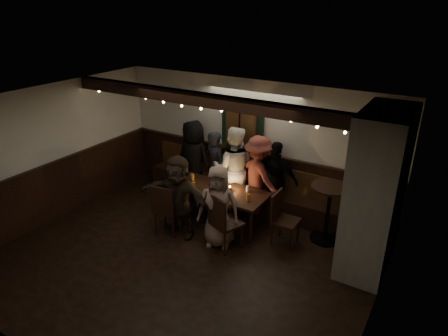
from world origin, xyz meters
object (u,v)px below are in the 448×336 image
Objects in this scene: dining_table at (218,192)px; person_a at (194,159)px; person_c at (234,169)px; person_e at (276,180)px; chair_near_left at (165,207)px; high_top at (329,206)px; person_b at (216,167)px; chair_near_right at (222,220)px; person_g at (218,207)px; chair_end at (281,215)px; person_f at (178,196)px; person_d at (259,176)px.

person_a is at bearing 147.58° from dining_table.
person_e is (0.85, 0.16, -0.10)m from person_c.
chair_near_left is 0.93× the size of high_top.
person_e is (1.32, 0.10, -0.01)m from person_b.
chair_near_left is at bearing -174.22° from chair_near_right.
person_e is (-1.17, 0.33, 0.10)m from high_top.
person_g is (1.44, -1.33, -0.11)m from person_a.
person_a is (-2.35, 0.69, 0.32)m from chair_end.
dining_table is 1.28× the size of person_g.
person_f is at bearing -156.68° from chair_end.
person_b is 0.48m from person_c.
dining_table is at bearing 149.78° from person_b.
high_top is 2.66m from person_f.
person_a is at bearing -24.76° from person_c.
person_b reaches higher than high_top.
high_top is 0.62× the size of person_a.
person_e is at bearing 50.71° from person_f.
person_a is 1.15× the size of person_g.
chair_near_left is 1.03× the size of chair_end.
chair_end is at bearing -144.20° from high_top.
person_c is (0.55, 1.51, 0.32)m from chair_near_left.
person_d is (0.50, 0.70, 0.19)m from dining_table.
chair_near_right is 0.63× the size of person_d.
chair_near_right is 0.69× the size of person_g.
chair_end is at bearing -1.79° from dining_table.
person_a reaches higher than person_f.
chair_near_right is at bearing 89.42° from person_c.
person_g is at bearing 110.36° from person_d.
person_b is at bearing 93.30° from person_f.
person_f is (-0.36, -0.77, 0.15)m from dining_table.
person_d is 1.70m from person_f.
chair_near_right reaches higher than dining_table.
chair_end is at bearing 119.68° from person_e.
person_f is at bearing 53.17° from person_c.
chair_near_right is 2.15m from person_a.
dining_table is 2.05m from high_top.
chair_end is 0.84m from high_top.
person_f reaches higher than chair_end.
person_g is (0.99, 0.22, 0.19)m from chair_near_left.
chair_near_left is 2.19m from person_e.
person_a is at bearing 26.96° from person_b.
person_b is at bearing -172.91° from person_a.
person_a is at bearing 116.78° from person_g.
chair_near_left is at bearing -152.54° from high_top.
person_b is 0.96× the size of person_d.
dining_table is 1.15m from person_e.
person_a reaches higher than chair_near_left.
dining_table is at bearing -167.41° from high_top.
chair_end is 0.61× the size of person_b.
person_b is (0.54, 0.03, -0.07)m from person_a.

